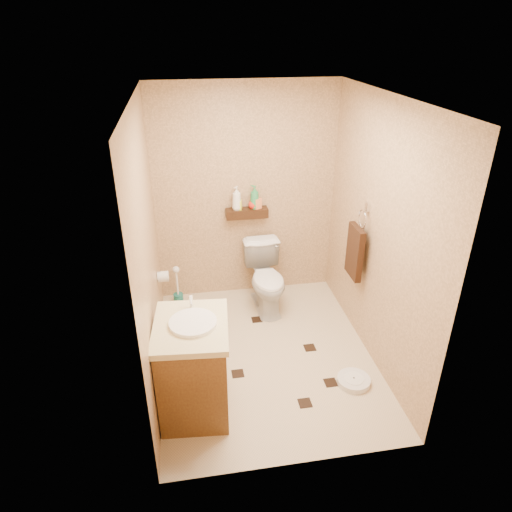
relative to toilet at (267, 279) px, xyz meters
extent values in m
plane|color=beige|center=(-0.16, -0.83, -0.37)|extent=(2.50, 2.50, 0.00)
cube|color=tan|center=(-0.16, 0.42, 0.83)|extent=(2.00, 0.04, 2.40)
cube|color=tan|center=(-0.16, -2.08, 0.83)|extent=(2.00, 0.04, 2.40)
cube|color=tan|center=(-1.16, -0.83, 0.83)|extent=(0.04, 2.50, 2.40)
cube|color=tan|center=(0.84, -0.83, 0.83)|extent=(0.04, 2.50, 2.40)
cube|color=silver|center=(-0.16, -0.83, 2.03)|extent=(2.00, 2.50, 0.02)
cube|color=#35220E|center=(-0.16, 0.34, 0.65)|extent=(0.46, 0.14, 0.10)
cube|color=black|center=(-0.47, -1.06, -0.36)|extent=(0.11, 0.11, 0.01)
cube|color=black|center=(0.29, -0.81, -0.36)|extent=(0.11, 0.11, 0.01)
cube|color=black|center=(0.04, -1.52, -0.36)|extent=(0.11, 0.11, 0.01)
cube|color=black|center=(-0.71, -0.30, -0.36)|extent=(0.11, 0.11, 0.01)
cube|color=black|center=(0.34, -1.31, -0.36)|extent=(0.11, 0.11, 0.01)
cube|color=black|center=(-0.15, -0.24, -0.36)|extent=(0.11, 0.11, 0.01)
imported|color=white|center=(0.00, 0.00, 0.00)|extent=(0.44, 0.74, 0.73)
cube|color=brown|center=(-0.86, -1.40, 0.03)|extent=(0.58, 0.69, 0.79)
cube|color=beige|center=(-0.86, -1.40, 0.45)|extent=(0.63, 0.74, 0.05)
cylinder|color=white|center=(-0.84, -1.40, 0.48)|extent=(0.36, 0.36, 0.05)
cylinder|color=silver|center=(-0.84, -1.17, 0.55)|extent=(0.03, 0.03, 0.12)
cylinder|color=silver|center=(0.54, -1.35, -0.34)|extent=(0.36, 0.36, 0.05)
cylinder|color=white|center=(0.54, -1.35, -0.31)|extent=(0.18, 0.18, 0.01)
cylinder|color=#1A685F|center=(-0.98, 0.24, -0.31)|extent=(0.11, 0.11, 0.12)
cylinder|color=silver|center=(-0.98, 0.24, -0.09)|extent=(0.02, 0.02, 0.34)
sphere|color=silver|center=(-0.98, 0.24, 0.07)|extent=(0.08, 0.08, 0.08)
cube|color=silver|center=(0.82, -0.58, 1.01)|extent=(0.03, 0.06, 0.08)
torus|color=silver|center=(0.79, -0.58, 0.89)|extent=(0.02, 0.19, 0.19)
cube|color=#371E10|center=(0.75, -0.58, 0.55)|extent=(0.06, 0.30, 0.52)
cylinder|color=silver|center=(-1.10, -0.18, 0.23)|extent=(0.11, 0.11, 0.11)
cylinder|color=silver|center=(-1.14, -0.18, 0.29)|extent=(0.04, 0.02, 0.02)
imported|color=white|center=(-0.27, 0.34, 0.84)|extent=(0.14, 0.14, 0.26)
imported|color=#ECF834|center=(-0.26, 0.34, 0.78)|extent=(0.09, 0.08, 0.15)
imported|color=red|center=(-0.10, 0.34, 0.77)|extent=(0.12, 0.12, 0.13)
imported|color=#319352|center=(-0.08, 0.34, 0.83)|extent=(0.14, 0.14, 0.26)
imported|color=#F58851|center=(-0.05, 0.34, 0.79)|extent=(0.10, 0.10, 0.18)
camera|label=1|loc=(-0.85, -4.28, 2.53)|focal=32.00mm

